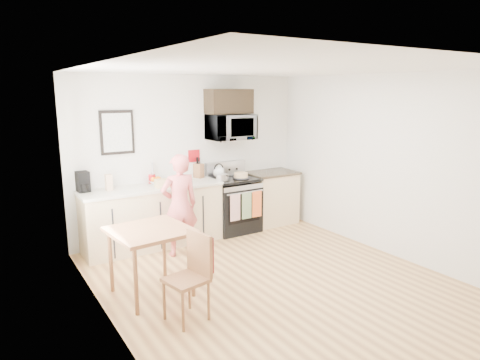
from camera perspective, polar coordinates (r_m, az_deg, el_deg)
floor at (r=5.55m, az=4.45°, el=-13.27°), size 4.60×4.60×0.00m
back_wall at (r=7.08m, az=-6.57°, el=3.20°), size 4.00×0.04×2.60m
front_wall at (r=3.64m, az=27.13°, el=-6.26°), size 4.00×0.04×2.60m
left_wall at (r=4.27m, az=-17.33°, el=-2.92°), size 0.04×4.60×2.60m
right_wall at (r=6.52m, az=18.89°, el=1.91°), size 0.04×4.60×2.60m
ceiling at (r=5.04m, az=4.94°, el=14.63°), size 4.00×4.60×0.04m
window at (r=4.99m, az=-19.52°, el=1.93°), size 0.06×1.40×1.50m
cabinet_left at (r=6.69m, az=-11.47°, el=-4.94°), size 2.10×0.60×0.90m
countertop_left at (r=6.57m, az=-11.64°, el=-1.01°), size 2.14×0.64×0.04m
cabinet_right at (r=7.72m, az=4.16°, el=-2.47°), size 0.84×0.60×0.90m
countertop_right at (r=7.62m, az=4.21°, el=0.95°), size 0.88×0.64×0.04m
range at (r=7.27m, az=-0.81°, el=-3.45°), size 0.76×0.70×1.16m
microwave at (r=7.13m, az=-1.29°, el=7.05°), size 0.76×0.51×0.42m
upper_cabinet at (r=7.15m, az=-1.49°, el=10.44°), size 0.76×0.35×0.40m
wall_art at (r=6.58m, az=-16.08°, el=6.12°), size 0.50×0.04×0.65m
wall_trivet at (r=7.09m, az=-6.16°, el=3.22°), size 0.20×0.02×0.20m
person at (r=6.19m, az=-8.07°, el=-3.35°), size 0.57×0.40×1.49m
dining_table at (r=5.06m, az=-11.89°, el=-7.40°), size 0.85×0.85×0.80m
chair at (r=4.55m, az=-5.95°, el=-10.98°), size 0.49×0.46×0.91m
knife_block at (r=7.09m, az=-5.54°, el=1.25°), size 0.16×0.18×0.24m
utensil_crock at (r=6.77m, az=-11.66°, el=0.68°), size 0.11×0.11×0.33m
fruit_bowl at (r=6.73m, az=-11.12°, el=-0.14°), size 0.28×0.28×0.11m
milk_carton at (r=6.42m, az=-17.09°, el=-0.32°), size 0.09×0.09×0.24m
coffee_maker at (r=6.46m, az=-20.20°, el=-0.28°), size 0.17×0.25×0.29m
bread_bag at (r=6.48m, az=-9.78°, el=-0.38°), size 0.35×0.19×0.12m
cake at (r=7.10m, az=0.12°, el=0.59°), size 0.28×0.28×0.09m
kettle at (r=7.13m, az=-2.85°, el=1.12°), size 0.19×0.19×0.25m
pot at (r=6.93m, az=-2.38°, el=0.37°), size 0.20×0.34×0.10m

